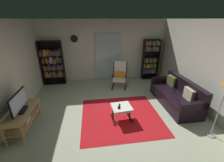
% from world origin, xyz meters
% --- Properties ---
extents(ground_plane, '(7.02, 7.02, 0.00)m').
position_xyz_m(ground_plane, '(0.00, 0.00, 0.00)').
color(ground_plane, '#AFB497').
extents(wall_back, '(5.60, 0.06, 2.60)m').
position_xyz_m(wall_back, '(0.00, 2.90, 1.30)').
color(wall_back, silver).
rests_on(wall_back, ground).
extents(wall_right, '(0.06, 6.00, 2.60)m').
position_xyz_m(wall_right, '(2.70, 0.00, 1.30)').
color(wall_right, silver).
rests_on(wall_right, ground).
extents(glass_door_panel, '(1.10, 0.01, 2.00)m').
position_xyz_m(glass_door_panel, '(0.15, 2.83, 1.05)').
color(glass_door_panel, silver).
extents(area_rug, '(2.23, 2.06, 0.01)m').
position_xyz_m(area_rug, '(0.18, -0.01, 0.00)').
color(area_rug, red).
rests_on(area_rug, ground).
extents(tv_stand, '(0.48, 1.23, 0.51)m').
position_xyz_m(tv_stand, '(-2.35, -0.16, 0.34)').
color(tv_stand, tan).
rests_on(tv_stand, ground).
extents(television, '(0.20, 0.81, 0.50)m').
position_xyz_m(television, '(-2.35, -0.15, 0.74)').
color(television, black).
rests_on(television, tv_stand).
extents(bookshelf_near_tv, '(0.88, 0.30, 1.81)m').
position_xyz_m(bookshelf_near_tv, '(-2.19, 2.68, 0.89)').
color(bookshelf_near_tv, black).
rests_on(bookshelf_near_tv, ground).
extents(bookshelf_near_sofa, '(0.71, 0.30, 1.79)m').
position_xyz_m(bookshelf_near_sofa, '(2.07, 2.70, 0.95)').
color(bookshelf_near_sofa, black).
rests_on(bookshelf_near_sofa, ground).
extents(leather_sofa, '(0.81, 1.95, 0.85)m').
position_xyz_m(leather_sofa, '(2.08, 0.39, 0.31)').
color(leather_sofa, black).
rests_on(leather_sofa, ground).
extents(lounge_armchair, '(0.72, 0.78, 1.02)m').
position_xyz_m(lounge_armchair, '(0.52, 1.98, 0.53)').
color(lounge_armchair, black).
rests_on(lounge_armchair, ground).
extents(ottoman, '(0.56, 0.53, 0.42)m').
position_xyz_m(ottoman, '(0.17, -0.15, 0.34)').
color(ottoman, white).
rests_on(ottoman, ground).
extents(tv_remote, '(0.06, 0.15, 0.02)m').
position_xyz_m(tv_remote, '(0.12, -0.11, 0.43)').
color(tv_remote, black).
rests_on(tv_remote, ottoman).
extents(cell_phone, '(0.09, 0.15, 0.01)m').
position_xyz_m(cell_phone, '(0.09, -0.21, 0.42)').
color(cell_phone, black).
rests_on(cell_phone, ottoman).
extents(wall_clock, '(0.29, 0.03, 0.29)m').
position_xyz_m(wall_clock, '(-1.23, 2.82, 1.85)').
color(wall_clock, silver).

